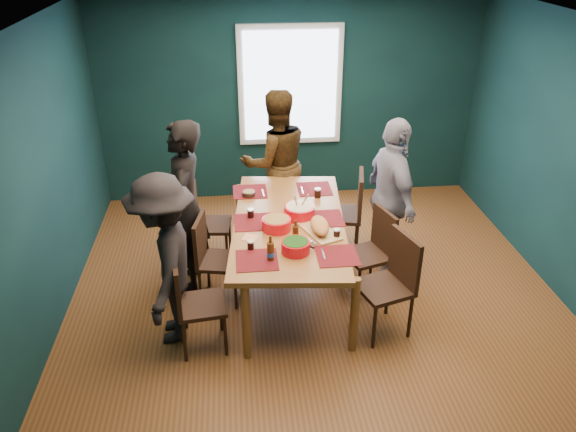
% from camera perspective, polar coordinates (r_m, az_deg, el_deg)
% --- Properties ---
extents(room, '(5.01, 5.01, 2.71)m').
position_cam_1_polar(room, '(5.44, 2.68, 5.34)').
color(room, brown).
rests_on(room, ground).
extents(dining_table, '(1.28, 2.25, 0.82)m').
position_cam_1_polar(dining_table, '(5.58, 0.10, -1.17)').
color(dining_table, brown).
rests_on(dining_table, floor).
extents(chair_left_far, '(0.45, 0.45, 0.92)m').
position_cam_1_polar(chair_left_far, '(6.27, -8.64, -0.19)').
color(chair_left_far, black).
rests_on(chair_left_far, floor).
extents(chair_left_mid, '(0.48, 0.48, 0.91)m').
position_cam_1_polar(chair_left_mid, '(5.62, -7.82, -3.74)').
color(chair_left_mid, black).
rests_on(chair_left_mid, floor).
extents(chair_left_near, '(0.46, 0.46, 0.92)m').
position_cam_1_polar(chair_left_near, '(5.00, -9.88, -8.21)').
color(chair_left_near, black).
rests_on(chair_left_near, floor).
extents(chair_right_far, '(0.53, 0.53, 0.99)m').
position_cam_1_polar(chair_right_far, '(6.37, 6.29, 0.89)').
color(chair_right_far, black).
rests_on(chair_right_far, floor).
extents(chair_right_mid, '(0.52, 0.52, 0.91)m').
position_cam_1_polar(chair_right_mid, '(5.75, 8.80, -3.02)').
color(chair_right_mid, black).
rests_on(chair_right_mid, floor).
extents(chair_right_near, '(0.56, 0.56, 0.99)m').
position_cam_1_polar(chair_right_near, '(5.22, 10.62, -6.09)').
color(chair_right_near, black).
rests_on(chair_right_near, floor).
extents(person_far_left, '(0.46, 0.68, 1.81)m').
position_cam_1_polar(person_far_left, '(5.70, -10.41, 0.84)').
color(person_far_left, black).
rests_on(person_far_left, floor).
extents(person_back, '(0.99, 0.85, 1.77)m').
position_cam_1_polar(person_back, '(6.73, -1.26, 5.46)').
color(person_back, black).
rests_on(person_back, floor).
extents(person_right, '(0.56, 1.06, 1.72)m').
position_cam_1_polar(person_right, '(6.03, 10.45, 1.90)').
color(person_right, white).
rests_on(person_right, floor).
extents(person_near_left, '(0.63, 1.06, 1.62)m').
position_cam_1_polar(person_near_left, '(5.04, -12.36, -4.46)').
color(person_near_left, black).
rests_on(person_near_left, floor).
extents(bowl_salad, '(0.28, 0.28, 0.12)m').
position_cam_1_polar(bowl_salad, '(5.36, -1.17, -0.77)').
color(bowl_salad, red).
rests_on(bowl_salad, dining_table).
extents(bowl_dumpling, '(0.31, 0.31, 0.29)m').
position_cam_1_polar(bowl_dumpling, '(5.58, 1.15, 0.50)').
color(bowl_dumpling, red).
rests_on(bowl_dumpling, dining_table).
extents(bowl_herbs, '(0.26, 0.26, 0.11)m').
position_cam_1_polar(bowl_herbs, '(5.00, 0.77, -3.08)').
color(bowl_herbs, red).
rests_on(bowl_herbs, dining_table).
extents(cutting_board, '(0.39, 0.60, 0.13)m').
position_cam_1_polar(cutting_board, '(5.32, 3.23, -1.12)').
color(cutting_board, tan).
rests_on(cutting_board, dining_table).
extents(small_bowl, '(0.14, 0.14, 0.06)m').
position_cam_1_polar(small_bowl, '(6.04, -4.03, 2.30)').
color(small_bowl, black).
rests_on(small_bowl, dining_table).
extents(beer_bottle_a, '(0.07, 0.07, 0.24)m').
position_cam_1_polar(beer_bottle_a, '(4.87, -1.79, -3.61)').
color(beer_bottle_a, '#4A240D').
rests_on(beer_bottle_a, dining_table).
extents(beer_bottle_b, '(0.06, 0.06, 0.22)m').
position_cam_1_polar(beer_bottle_b, '(5.16, 0.78, -1.74)').
color(beer_bottle_b, '#4A240D').
rests_on(beer_bottle_b, dining_table).
extents(cola_glass_a, '(0.06, 0.06, 0.09)m').
position_cam_1_polar(cola_glass_a, '(5.06, -3.81, -2.93)').
color(cola_glass_a, black).
rests_on(cola_glass_a, dining_table).
extents(cola_glass_b, '(0.06, 0.06, 0.09)m').
position_cam_1_polar(cola_glass_b, '(5.25, 4.98, -1.73)').
color(cola_glass_b, black).
rests_on(cola_glass_b, dining_table).
extents(cola_glass_c, '(0.07, 0.07, 0.10)m').
position_cam_1_polar(cola_glass_c, '(6.00, 3.03, 2.41)').
color(cola_glass_c, black).
rests_on(cola_glass_c, dining_table).
extents(cola_glass_d, '(0.07, 0.07, 0.09)m').
position_cam_1_polar(cola_glass_d, '(5.59, -3.82, 0.32)').
color(cola_glass_d, black).
rests_on(cola_glass_d, dining_table).
extents(napkin_a, '(0.13, 0.13, 0.00)m').
position_cam_1_polar(napkin_a, '(5.61, 4.02, -0.15)').
color(napkin_a, '#EF8765').
rests_on(napkin_a, dining_table).
extents(napkin_b, '(0.17, 0.17, 0.00)m').
position_cam_1_polar(napkin_b, '(5.26, -3.89, -2.19)').
color(napkin_b, '#EF8765').
rests_on(napkin_b, dining_table).
extents(napkin_c, '(0.16, 0.16, 0.00)m').
position_cam_1_polar(napkin_c, '(4.95, 5.09, -4.35)').
color(napkin_c, '#EF8765').
rests_on(napkin_c, dining_table).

